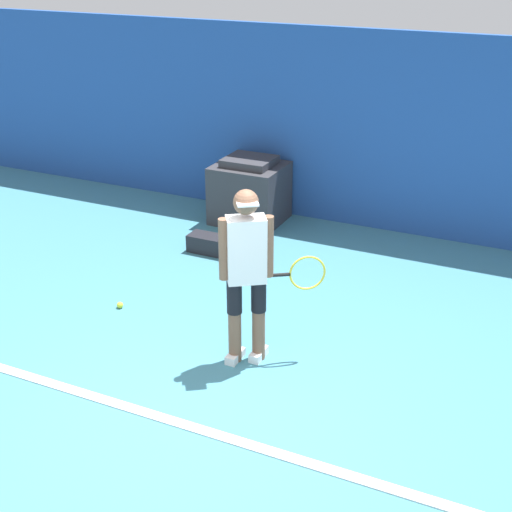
# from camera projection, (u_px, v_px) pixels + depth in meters

# --- Properties ---
(ground_plane) EXTENTS (24.00, 24.00, 0.00)m
(ground_plane) POSITION_uv_depth(u_px,v_px,m) (203.00, 421.00, 5.80)
(ground_plane) COLOR teal
(back_wall) EXTENTS (24.00, 0.10, 2.57)m
(back_wall) POSITION_uv_depth(u_px,v_px,m) (377.00, 133.00, 9.13)
(back_wall) COLOR #234C99
(back_wall) RESTS_ON ground_plane
(court_baseline) EXTENTS (21.60, 0.10, 0.01)m
(court_baseline) POSITION_uv_depth(u_px,v_px,m) (196.00, 428.00, 5.70)
(court_baseline) COLOR white
(court_baseline) RESTS_ON ground_plane
(tennis_player) EXTENTS (0.81, 0.59, 1.66)m
(tennis_player) POSITION_uv_depth(u_px,v_px,m) (248.00, 269.00, 6.27)
(tennis_player) COLOR brown
(tennis_player) RESTS_ON ground_plane
(tennis_ball) EXTENTS (0.07, 0.07, 0.07)m
(tennis_ball) POSITION_uv_depth(u_px,v_px,m) (120.00, 305.00, 7.53)
(tennis_ball) COLOR #D1E533
(tennis_ball) RESTS_ON ground_plane
(covered_chair) EXTENTS (0.91, 0.82, 0.90)m
(covered_chair) POSITION_uv_depth(u_px,v_px,m) (250.00, 191.00, 9.67)
(covered_chair) COLOR #333338
(covered_chair) RESTS_ON ground_plane
(equipment_bag) EXTENTS (0.78, 0.26, 0.22)m
(equipment_bag) POSITION_uv_depth(u_px,v_px,m) (218.00, 246.00, 8.78)
(equipment_bag) COLOR black
(equipment_bag) RESTS_ON ground_plane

